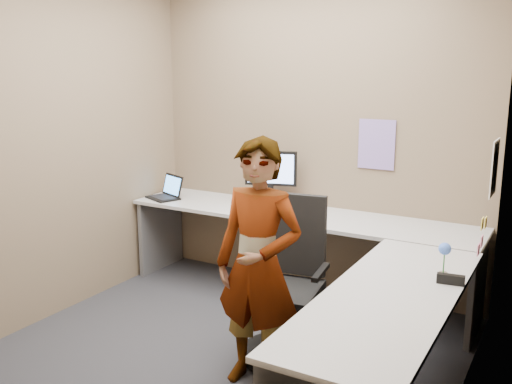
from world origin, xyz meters
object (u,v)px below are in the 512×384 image
Objects in this scene: monitor at (271,171)px; person at (259,266)px; desk at (316,258)px; office_chair at (286,294)px.

person is (0.70, -1.45, -0.27)m from monitor.
desk is at bearing 86.36° from person.
person reaches higher than monitor.
person is at bearing -93.23° from desk.
office_chair is (0.68, -1.05, -0.60)m from monitor.
monitor reaches higher than desk.
office_chair is 0.70× the size of person.
monitor is at bearing 115.39° from person.
desk is 0.77m from person.
office_chair is at bearing 92.05° from person.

